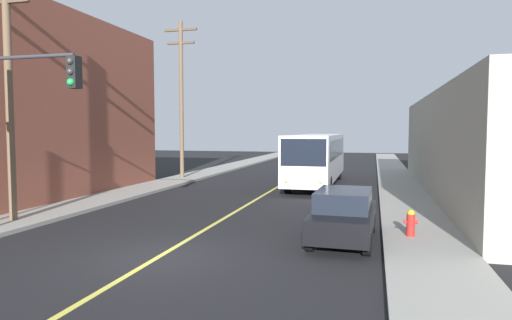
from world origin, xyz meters
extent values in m
plane|color=black|center=(0.00, 0.00, 0.00)|extent=(120.00, 120.00, 0.00)
cube|color=gray|center=(-7.25, 10.00, 0.07)|extent=(2.50, 90.00, 0.15)
cube|color=gray|center=(7.25, 10.00, 0.07)|extent=(2.50, 90.00, 0.15)
cube|color=#D8CC4C|center=(0.00, 15.00, 0.01)|extent=(0.16, 60.00, 0.01)
cube|color=black|center=(-8.54, 7.23, 1.60)|extent=(0.06, 12.71, 1.30)
cube|color=black|center=(-8.54, 7.23, 4.80)|extent=(0.06, 12.71, 1.30)
cube|color=black|center=(8.54, 15.17, 1.60)|extent=(0.06, 19.00, 1.30)
cube|color=silver|center=(2.20, 17.57, 1.83)|extent=(2.58, 12.01, 2.75)
cube|color=black|center=(2.22, 11.59, 2.35)|extent=(2.35, 0.09, 1.40)
cube|color=black|center=(2.18, 23.55, 2.45)|extent=(2.30, 0.09, 1.10)
cube|color=black|center=(0.95, 17.57, 2.35)|extent=(0.09, 10.20, 1.10)
cube|color=black|center=(3.45, 17.58, 2.35)|extent=(0.09, 10.20, 1.10)
cube|color=orange|center=(2.22, 11.60, 2.95)|extent=(1.79, 0.06, 0.30)
sphere|color=#F9D872|center=(1.32, 11.55, 0.90)|extent=(0.24, 0.24, 0.24)
sphere|color=#F9D872|center=(3.11, 11.55, 0.90)|extent=(0.24, 0.24, 0.24)
cylinder|color=black|center=(1.09, 13.37, 0.50)|extent=(0.30, 1.00, 1.00)
cylinder|color=black|center=(3.34, 13.37, 0.50)|extent=(0.30, 1.00, 1.00)
cylinder|color=black|center=(1.07, 21.07, 0.50)|extent=(0.30, 1.00, 1.00)
cylinder|color=black|center=(3.32, 21.07, 0.50)|extent=(0.30, 1.00, 1.00)
cube|color=black|center=(4.80, 3.08, 0.67)|extent=(1.96, 4.46, 0.70)
cube|color=black|center=(4.80, 3.08, 1.32)|extent=(1.71, 2.52, 0.60)
cylinder|color=black|center=(3.95, 1.61, 0.32)|extent=(0.24, 0.65, 0.64)
cylinder|color=black|center=(5.55, 1.55, 0.32)|extent=(0.24, 0.65, 0.64)
cylinder|color=black|center=(4.06, 4.60, 0.32)|extent=(0.24, 0.65, 0.64)
cylinder|color=black|center=(5.66, 4.55, 0.32)|extent=(0.24, 0.65, 0.64)
cylinder|color=brown|center=(-7.31, 2.66, 4.90)|extent=(0.28, 0.28, 9.50)
cube|color=#4C3D2D|center=(-7.31, 2.66, 8.15)|extent=(2.00, 0.16, 0.16)
cylinder|color=brown|center=(-7.41, 18.21, 5.59)|extent=(0.28, 0.28, 10.88)
cube|color=#4C3D2D|center=(-7.41, 18.21, 10.43)|extent=(2.40, 0.16, 0.16)
cube|color=#4C3D2D|center=(-7.41, 18.21, 9.53)|extent=(2.00, 0.16, 0.16)
cylinder|color=#2D2D33|center=(-5.20, 1.20, 5.85)|extent=(3.50, 0.12, 0.12)
cube|color=black|center=(-3.45, 1.20, 5.30)|extent=(0.32, 0.36, 1.00)
sphere|color=#2D2D2D|center=(-3.45, 1.01, 5.62)|extent=(0.22, 0.22, 0.22)
sphere|color=#2D2D2D|center=(-3.45, 1.01, 5.30)|extent=(0.22, 0.22, 0.22)
sphere|color=green|center=(-3.45, 1.01, 4.98)|extent=(0.22, 0.22, 0.22)
cylinder|color=red|center=(6.85, 3.65, 0.50)|extent=(0.26, 0.26, 0.70)
sphere|color=gold|center=(6.85, 3.65, 0.87)|extent=(0.24, 0.24, 0.24)
cylinder|color=red|center=(6.69, 3.65, 0.60)|extent=(0.12, 0.10, 0.10)
cylinder|color=red|center=(7.01, 3.65, 0.60)|extent=(0.12, 0.10, 0.10)
camera|label=1|loc=(5.68, -11.16, 3.49)|focal=31.64mm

